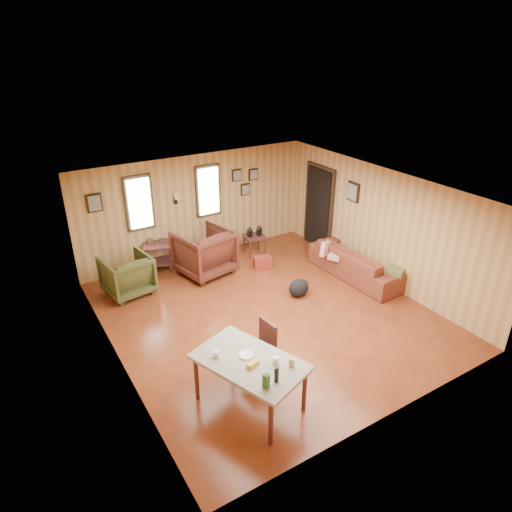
{
  "coord_description": "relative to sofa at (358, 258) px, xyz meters",
  "views": [
    {
      "loc": [
        -3.96,
        -6.05,
        4.74
      ],
      "look_at": [
        0.0,
        0.4,
        1.05
      ],
      "focal_mm": 32.0,
      "sensor_mm": 36.0,
      "label": 1
    }
  ],
  "objects": [
    {
      "name": "room",
      "position": [
        -2.31,
        0.02,
        0.77
      ],
      "size": [
        5.54,
        6.04,
        2.44
      ],
      "color": "brown",
      "rests_on": "ground"
    },
    {
      "name": "backpack",
      "position": [
        -1.58,
        -0.03,
        -0.25
      ],
      "size": [
        0.51,
        0.44,
        0.37
      ],
      "rotation": [
        0.0,
        0.0,
        -0.33
      ],
      "color": "black",
      "rests_on": "ground"
    },
    {
      "name": "cooler",
      "position": [
        -1.54,
        1.38,
        -0.3
      ],
      "size": [
        0.45,
        0.39,
        0.27
      ],
      "rotation": [
        0.0,
        0.0,
        -0.34
      ],
      "color": "maroon",
      "rests_on": "ground"
    },
    {
      "name": "dining_chair",
      "position": [
        -3.44,
        -1.62,
        0.07
      ],
      "size": [
        0.45,
        0.45,
        0.92
      ],
      "rotation": [
        0.0,
        0.0,
        0.09
      ],
      "color": "#3E421E",
      "rests_on": "ground"
    },
    {
      "name": "recliner_green",
      "position": [
        -4.43,
        1.88,
        0.01
      ],
      "size": [
        0.98,
        0.93,
        0.9
      ],
      "primitive_type": "imported",
      "rotation": [
        0.0,
        0.0,
        -3.0
      ],
      "color": "#3E421E",
      "rests_on": "ground"
    },
    {
      "name": "sofa",
      "position": [
        0.0,
        0.0,
        0.0
      ],
      "size": [
        0.72,
        2.27,
        0.88
      ],
      "primitive_type": "imported",
      "rotation": [
        0.0,
        0.0,
        1.6
      ],
      "color": "brown",
      "rests_on": "ground"
    },
    {
      "name": "end_table",
      "position": [
        -3.54,
        2.53,
        -0.01
      ],
      "size": [
        0.75,
        0.72,
        0.77
      ],
      "rotation": [
        0.0,
        0.0,
        -0.34
      ],
      "color": "#532525",
      "rests_on": "ground"
    },
    {
      "name": "sofa_pillows",
      "position": [
        -0.14,
        -0.26,
        0.07
      ],
      "size": [
        1.12,
        1.76,
        0.37
      ],
      "rotation": [
        0.0,
        0.0,
        0.44
      ],
      "color": "brown",
      "rests_on": "sofa"
    },
    {
      "name": "recliner_brown",
      "position": [
        -2.74,
        1.87,
        0.12
      ],
      "size": [
        1.26,
        1.21,
        1.11
      ],
      "primitive_type": "imported",
      "rotation": [
        0.0,
        0.0,
        3.34
      ],
      "color": "#4E2217",
      "rests_on": "ground"
    },
    {
      "name": "dining_table",
      "position": [
        -3.94,
        -2.09,
        0.26
      ],
      "size": [
        1.37,
        1.73,
        0.99
      ],
      "rotation": [
        0.0,
        0.0,
        0.35
      ],
      "color": "gray",
      "rests_on": "ground"
    },
    {
      "name": "side_table",
      "position": [
        -1.33,
        2.09,
        0.06
      ],
      "size": [
        0.52,
        0.52,
        0.74
      ],
      "rotation": [
        0.0,
        0.0,
        -0.14
      ],
      "color": "#532525",
      "rests_on": "ground"
    }
  ]
}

